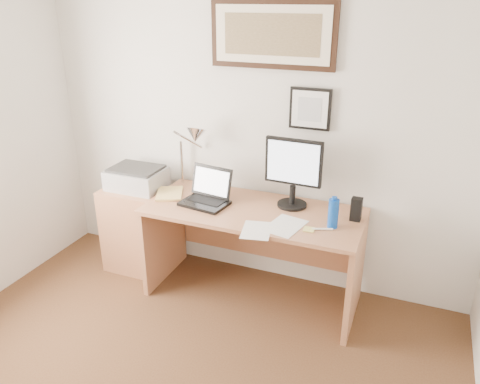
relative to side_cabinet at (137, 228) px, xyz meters
The scene contains 17 objects.
wall_back 1.32m from the side_cabinet, 19.18° to the left, with size 3.50×0.02×2.50m, color silver.
side_cabinet is the anchor object (origin of this frame).
water_bottle 1.74m from the side_cabinet, ahead, with size 0.07×0.07×0.20m, color #0D44AE.
bottle_cap 1.77m from the side_cabinet, ahead, with size 0.04×0.04×0.02m, color #0D44AE.
speaker 1.85m from the side_cabinet, ahead, with size 0.07×0.06×0.17m, color black.
paper_sheet_a 1.31m from the side_cabinet, 16.25° to the right, with size 0.19×0.27×0.00m, color white.
paper_sheet_b 1.44m from the side_cabinet, ahead, with size 0.22×0.31×0.00m, color white.
sticky_pad 1.60m from the side_cabinet, ahead, with size 0.07×0.07×0.01m, color #E3D86B.
marker_pen 1.67m from the side_cabinet, ahead, with size 0.02×0.02×0.14m, color white.
book 0.49m from the side_cabinet, 16.72° to the right, with size 0.20×0.27×0.02m, color #EBC56E.
desk 1.08m from the side_cabinet, ahead, with size 1.60×0.70×0.75m.
laptop 0.83m from the side_cabinet, ahead, with size 0.37×0.34×0.26m.
lcd_monitor 1.48m from the side_cabinet, ahead, with size 0.42×0.22×0.52m.
printer 0.45m from the side_cabinet, 63.18° to the left, with size 0.44×0.34×0.18m.
desk_lamp 0.98m from the side_cabinet, 14.38° to the left, with size 0.29×0.27×0.53m.
picture_large 1.93m from the side_cabinet, 15.25° to the left, with size 0.92×0.04×0.47m.
picture_small 1.77m from the side_cabinet, 12.05° to the left, with size 0.30×0.03×0.30m.
Camera 1 is at (1.22, -1.30, 2.21)m, focal length 35.00 mm.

